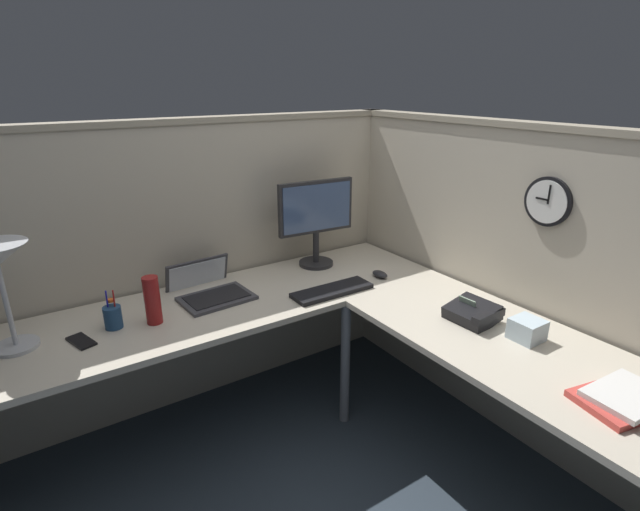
{
  "coord_description": "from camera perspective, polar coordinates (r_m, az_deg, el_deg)",
  "views": [
    {
      "loc": [
        -1.17,
        -1.59,
        1.76
      ],
      "look_at": [
        0.07,
        0.26,
        0.95
      ],
      "focal_mm": 27.2,
      "sensor_mm": 36.0,
      "label": 1
    }
  ],
  "objects": [
    {
      "name": "wall_clock",
      "position": [
        2.36,
        25.28,
        5.77
      ],
      "size": [
        0.04,
        0.22,
        0.22
      ],
      "color": "black"
    },
    {
      "name": "laptop",
      "position": [
        2.54,
        -13.03,
        -3.86
      ],
      "size": [
        0.36,
        0.4,
        0.22
      ],
      "color": "#38383D",
      "rests_on": "desk"
    },
    {
      "name": "pen_cup",
      "position": [
        2.32,
        -23.19,
        -6.64
      ],
      "size": [
        0.08,
        0.08,
        0.18
      ],
      "color": "navy",
      "rests_on": "desk"
    },
    {
      "name": "monitor",
      "position": [
        2.77,
        -0.47,
        4.59
      ],
      "size": [
        0.46,
        0.2,
        0.5
      ],
      "color": "#232326",
      "rests_on": "desk"
    },
    {
      "name": "cubicle_wall_right",
      "position": [
        2.61,
        21.54,
        -3.12
      ],
      "size": [
        0.12,
        2.37,
        1.58
      ],
      "color": "#B7AD99",
      "rests_on": "ground"
    },
    {
      "name": "computer_mouse",
      "position": [
        2.69,
        7.06,
        -2.2
      ],
      "size": [
        0.06,
        0.1,
        0.03
      ],
      "primitive_type": "ellipsoid",
      "color": "#232326",
      "rests_on": "desk"
    },
    {
      "name": "tissue_box",
      "position": [
        2.22,
        23.18,
        -8.01
      ],
      "size": [
        0.12,
        0.12,
        0.09
      ],
      "primitive_type": "cube",
      "color": "silver",
      "rests_on": "desk"
    },
    {
      "name": "cell_phone",
      "position": [
        2.27,
        -26.28,
        -9.03
      ],
      "size": [
        0.11,
        0.16,
        0.01
      ],
      "primitive_type": "cube",
      "rotation": [
        0.0,
        0.0,
        0.29
      ],
      "color": "black",
      "rests_on": "desk"
    },
    {
      "name": "book_stack",
      "position": [
        1.97,
        32.11,
        -14.06
      ],
      "size": [
        0.32,
        0.26,
        0.04
      ],
      "color": "#BF3F38",
      "rests_on": "desk"
    },
    {
      "name": "office_phone",
      "position": [
        2.3,
        17.61,
        -6.51
      ],
      "size": [
        0.2,
        0.21,
        0.11
      ],
      "color": "black",
      "rests_on": "desk"
    },
    {
      "name": "thermos_flask",
      "position": [
        2.27,
        -19.12,
        -4.99
      ],
      "size": [
        0.07,
        0.07,
        0.22
      ],
      "primitive_type": "cylinder",
      "color": "maroon",
      "rests_on": "desk"
    },
    {
      "name": "desk",
      "position": [
        2.17,
        -0.2,
        -11.29
      ],
      "size": [
        2.35,
        2.15,
        0.73
      ],
      "color": "beige",
      "rests_on": "ground"
    },
    {
      "name": "ground_plane",
      "position": [
        2.64,
        2.04,
        -21.7
      ],
      "size": [
        6.8,
        6.8,
        0.0
      ],
      "primitive_type": "plane",
      "color": "#2D3842"
    },
    {
      "name": "cubicle_wall_back",
      "position": [
        2.76,
        -14.63,
        -1.11
      ],
      "size": [
        2.57,
        0.12,
        1.58
      ],
      "color": "#B7AD99",
      "rests_on": "ground"
    },
    {
      "name": "keyboard",
      "position": [
        2.49,
        1.43,
        -4.14
      ],
      "size": [
        0.43,
        0.14,
        0.02
      ],
      "primitive_type": "cube",
      "rotation": [
        0.0,
        0.0,
        -0.01
      ],
      "color": "black",
      "rests_on": "desk"
    }
  ]
}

